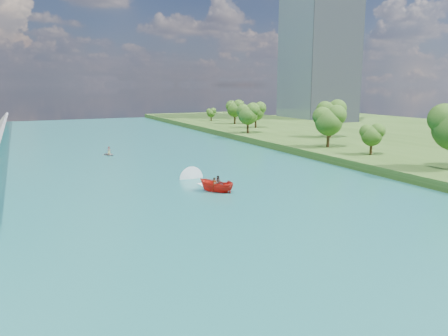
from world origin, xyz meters
TOP-DOWN VIEW (x-y plane):
  - ground at (0.00, 0.00)m, footprint 260.00×260.00m
  - river_water at (0.00, 20.00)m, footprint 55.00×240.00m
  - berm_east at (49.50, 20.00)m, footprint 44.00×240.00m
  - office_tower at (82.50, 95.00)m, footprint 22.00×22.00m
  - trees_east at (37.58, 31.96)m, footprint 18.87×137.22m
  - motorboat at (1.41, 8.71)m, footprint 4.32×19.15m
  - raft at (-5.42, 43.21)m, footprint 2.85×3.30m

SIDE VIEW (x-z plane):
  - ground at x=0.00m, z-range 0.00..0.00m
  - river_water at x=0.00m, z-range 0.00..0.10m
  - raft at x=-5.42m, z-range -0.38..1.34m
  - berm_east at x=49.50m, z-range 0.00..1.50m
  - motorboat at x=1.41m, z-range -0.10..1.89m
  - trees_east at x=37.58m, z-range 0.43..11.92m
  - office_tower at x=82.50m, z-range 0.00..60.00m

